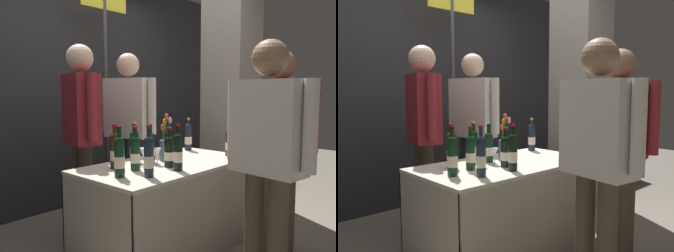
# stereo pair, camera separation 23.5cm
# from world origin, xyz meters

# --- Properties ---
(ground_plane) EXTENTS (12.00, 12.00, 0.00)m
(ground_plane) POSITION_xyz_m (0.00, 0.00, 0.00)
(ground_plane) COLOR gray
(back_partition) EXTENTS (7.20, 0.12, 2.68)m
(back_partition) POSITION_xyz_m (0.00, 1.60, 1.34)
(back_partition) COLOR #2D2D33
(back_partition) RESTS_ON ground_plane
(concrete_pillar) EXTENTS (0.53, 0.53, 3.51)m
(concrete_pillar) POSITION_xyz_m (1.55, 0.38, 1.76)
(concrete_pillar) COLOR gray
(concrete_pillar) RESTS_ON ground_plane
(tasting_table) EXTENTS (1.46, 0.77, 0.72)m
(tasting_table) POSITION_xyz_m (0.00, 0.00, 0.50)
(tasting_table) COLOR beige
(tasting_table) RESTS_ON ground_plane
(featured_wine_bottle) EXTENTS (0.07, 0.07, 0.33)m
(featured_wine_bottle) POSITION_xyz_m (-0.14, 0.25, 0.86)
(featured_wine_bottle) COLOR black
(featured_wine_bottle) RESTS_ON tasting_table
(display_bottle_0) EXTENTS (0.07, 0.07, 0.32)m
(display_bottle_0) POSITION_xyz_m (0.59, 0.26, 0.86)
(display_bottle_0) COLOR #192333
(display_bottle_0) RESTS_ON tasting_table
(display_bottle_1) EXTENTS (0.08, 0.08, 0.33)m
(display_bottle_1) POSITION_xyz_m (-0.41, 0.16, 0.86)
(display_bottle_1) COLOR #38230F
(display_bottle_1) RESTS_ON tasting_table
(display_bottle_2) EXTENTS (0.07, 0.07, 0.34)m
(display_bottle_2) POSITION_xyz_m (-0.56, -0.07, 0.86)
(display_bottle_2) COLOR black
(display_bottle_2) RESTS_ON tasting_table
(display_bottle_3) EXTENTS (0.07, 0.07, 0.32)m
(display_bottle_3) POSITION_xyz_m (-0.36, -0.00, 0.85)
(display_bottle_3) COLOR black
(display_bottle_3) RESTS_ON tasting_table
(display_bottle_4) EXTENTS (0.07, 0.07, 0.35)m
(display_bottle_4) POSITION_xyz_m (-0.43, -0.22, 0.87)
(display_bottle_4) COLOR #192333
(display_bottle_4) RESTS_ON tasting_table
(display_bottle_5) EXTENTS (0.07, 0.07, 0.31)m
(display_bottle_5) POSITION_xyz_m (-0.08, 0.12, 0.85)
(display_bottle_5) COLOR black
(display_bottle_5) RESTS_ON tasting_table
(display_bottle_6) EXTENTS (0.08, 0.08, 0.31)m
(display_bottle_6) POSITION_xyz_m (-0.10, -0.11, 0.85)
(display_bottle_6) COLOR black
(display_bottle_6) RESTS_ON tasting_table
(display_bottle_7) EXTENTS (0.07, 0.07, 0.34)m
(display_bottle_7) POSITION_xyz_m (-0.15, -0.24, 0.86)
(display_bottle_7) COLOR black
(display_bottle_7) RESTS_ON tasting_table
(display_bottle_8) EXTENTS (0.08, 0.08, 0.31)m
(display_bottle_8) POSITION_xyz_m (0.60, -0.20, 0.85)
(display_bottle_8) COLOR #38230F
(display_bottle_8) RESTS_ON tasting_table
(wine_glass_near_vendor) EXTENTS (0.07, 0.07, 0.15)m
(wine_glass_near_vendor) POSITION_xyz_m (-0.23, 0.04, 0.83)
(wine_glass_near_vendor) COLOR silver
(wine_glass_near_vendor) RESTS_ON tasting_table
(wine_glass_mid) EXTENTS (0.07, 0.07, 0.13)m
(wine_glass_mid) POSITION_xyz_m (-0.11, 0.02, 0.81)
(wine_glass_mid) COLOR silver
(wine_glass_mid) RESTS_ON tasting_table
(flower_vase) EXTENTS (0.09, 0.10, 0.40)m
(flower_vase) POSITION_xyz_m (0.06, 0.08, 0.84)
(flower_vase) COLOR slate
(flower_vase) RESTS_ON tasting_table
(vendor_presenter) EXTENTS (0.30, 0.56, 1.70)m
(vendor_presenter) POSITION_xyz_m (-0.34, 0.71, 1.02)
(vendor_presenter) COLOR #4C4233
(vendor_presenter) RESTS_ON ground_plane
(vendor_assistant) EXTENTS (0.31, 0.63, 1.68)m
(vendor_assistant) POSITION_xyz_m (0.27, 0.78, 1.02)
(vendor_assistant) COLOR #2D3347
(vendor_assistant) RESTS_ON ground_plane
(taster_foreground_right) EXTENTS (0.27, 0.61, 1.60)m
(taster_foreground_right) POSITION_xyz_m (-0.10, -0.90, 0.96)
(taster_foreground_right) COLOR #4C4233
(taster_foreground_right) RESTS_ON ground_plane
(taster_foreground_left) EXTENTS (0.29, 0.56, 1.61)m
(taster_foreground_left) POSITION_xyz_m (0.49, -0.71, 0.96)
(taster_foreground_left) COLOR #4C4233
(taster_foreground_left) RESTS_ON ground_plane
(booth_signpost) EXTENTS (0.59, 0.04, 2.38)m
(booth_signpost) POSITION_xyz_m (0.32, 1.21, 1.48)
(booth_signpost) COLOR #47474C
(booth_signpost) RESTS_ON ground_plane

